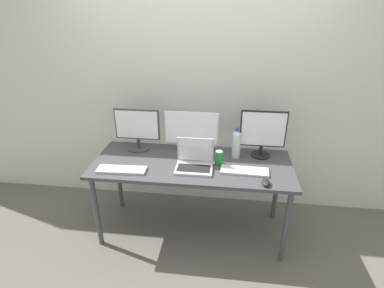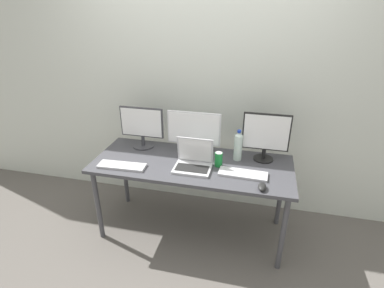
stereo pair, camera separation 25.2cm
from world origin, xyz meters
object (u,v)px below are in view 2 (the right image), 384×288
(work_desk, at_px, (192,169))
(mouse_by_keyboard, at_px, (262,187))
(monitor_center, at_px, (194,132))
(monitor_right, at_px, (266,135))
(monitor_left, at_px, (142,126))
(laptop_silver, at_px, (193,161))
(soda_can_near_keyboard, at_px, (219,159))
(water_bottle, at_px, (238,146))
(keyboard_main, at_px, (122,166))
(keyboard_aux, at_px, (243,174))

(work_desk, xyz_separation_m, mouse_by_keyboard, (0.60, -0.27, 0.08))
(monitor_center, height_order, monitor_right, monitor_right)
(monitor_left, relative_size, laptop_silver, 1.35)
(soda_can_near_keyboard, bearing_deg, monitor_right, 28.43)
(water_bottle, bearing_deg, work_desk, -157.74)
(keyboard_main, distance_m, soda_can_near_keyboard, 0.82)
(monitor_left, xyz_separation_m, monitor_right, (1.13, -0.01, 0.02))
(monitor_center, bearing_deg, keyboard_main, -142.99)
(monitor_left, xyz_separation_m, monitor_center, (0.50, -0.02, -0.00))
(laptop_silver, bearing_deg, soda_can_near_keyboard, 21.58)
(monitor_right, xyz_separation_m, keyboard_aux, (-0.15, -0.31, -0.22))
(keyboard_aux, height_order, mouse_by_keyboard, mouse_by_keyboard)
(work_desk, xyz_separation_m, monitor_center, (-0.03, 0.19, 0.27))
(monitor_center, height_order, mouse_by_keyboard, monitor_center)
(work_desk, relative_size, mouse_by_keyboard, 15.84)
(soda_can_near_keyboard, bearing_deg, keyboard_aux, -26.72)
(keyboard_aux, bearing_deg, mouse_by_keyboard, -45.42)
(monitor_right, relative_size, keyboard_aux, 1.10)
(monitor_center, bearing_deg, monitor_left, 177.88)
(monitor_center, xyz_separation_m, soda_can_near_keyboard, (0.26, -0.19, -0.14))
(monitor_left, bearing_deg, soda_can_near_keyboard, -15.22)
(monitor_left, relative_size, monitor_right, 0.97)
(monitor_left, xyz_separation_m, mouse_by_keyboard, (1.13, -0.49, -0.19))
(monitor_left, xyz_separation_m, water_bottle, (0.91, -0.06, -0.08))
(work_desk, xyz_separation_m, monitor_right, (0.60, 0.20, 0.30))
(laptop_silver, bearing_deg, monitor_right, 26.10)
(work_desk, relative_size, monitor_right, 4.02)
(monitor_center, xyz_separation_m, laptop_silver, (0.06, -0.27, -0.15))
(work_desk, distance_m, monitor_left, 0.64)
(mouse_by_keyboard, relative_size, soda_can_near_keyboard, 0.86)
(keyboard_main, height_order, keyboard_aux, same)
(water_bottle, bearing_deg, monitor_right, 12.62)
(laptop_silver, relative_size, mouse_by_keyboard, 2.83)
(monitor_left, relative_size, keyboard_aux, 1.06)
(monitor_center, relative_size, mouse_by_keyboard, 4.45)
(monitor_left, xyz_separation_m, keyboard_main, (-0.03, -0.42, -0.20))
(work_desk, height_order, monitor_right, monitor_right)
(work_desk, relative_size, keyboard_aux, 4.41)
(monitor_left, distance_m, monitor_right, 1.13)
(work_desk, distance_m, water_bottle, 0.45)
(work_desk, xyz_separation_m, keyboard_main, (-0.56, -0.21, 0.07))
(monitor_left, height_order, soda_can_near_keyboard, monitor_left)
(work_desk, height_order, mouse_by_keyboard, mouse_by_keyboard)
(laptop_silver, distance_m, water_bottle, 0.42)
(monitor_left, distance_m, monitor_center, 0.51)
(monitor_right, height_order, mouse_by_keyboard, monitor_right)
(work_desk, distance_m, keyboard_aux, 0.46)
(work_desk, height_order, monitor_left, monitor_left)
(laptop_silver, relative_size, water_bottle, 1.10)
(monitor_right, distance_m, soda_can_near_keyboard, 0.45)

